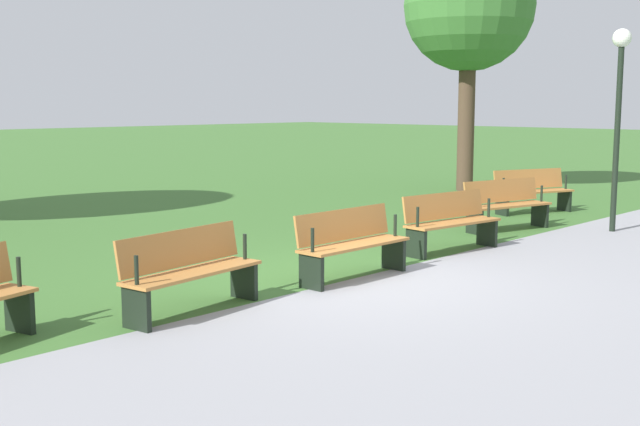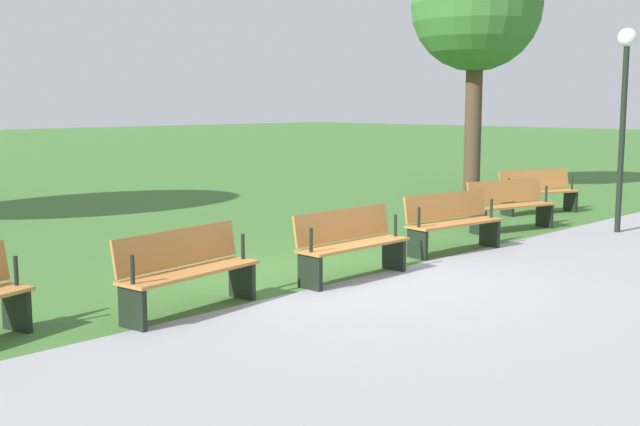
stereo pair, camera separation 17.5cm
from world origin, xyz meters
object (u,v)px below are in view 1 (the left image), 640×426
at_px(bench_2, 450,221).
at_px(bench_1, 506,204).
at_px(bench_4, 189,269).
at_px(bench_3, 351,242).
at_px(bench_0, 532,190).
at_px(tree_1, 469,7).
at_px(lamp_post, 619,89).

bearing_deg(bench_2, bench_1, -161.86).
xyz_separation_m(bench_2, bench_4, (4.91, -0.00, 0.00)).
height_order(bench_1, bench_3, same).
xyz_separation_m(bench_2, bench_3, (2.46, 0.16, 0.00)).
bearing_deg(bench_2, bench_0, -158.24).
xyz_separation_m(bench_2, tree_1, (-7.40, -4.61, 4.17)).
distance_m(bench_3, lamp_post, 6.40).
height_order(bench_0, bench_3, same).
bearing_deg(bench_3, bench_2, -176.38).
relative_size(bench_1, tree_1, 0.28).
relative_size(bench_2, lamp_post, 0.50).
height_order(bench_1, lamp_post, lamp_post).
distance_m(bench_4, lamp_post, 8.77).
bearing_deg(tree_1, bench_4, 20.51).
height_order(bench_1, tree_1, tree_1).
relative_size(bench_4, tree_1, 0.28).
distance_m(bench_4, tree_1, 13.79).
relative_size(bench_2, bench_4, 1.00).
distance_m(bench_0, tree_1, 5.98).
bearing_deg(bench_4, tree_1, -166.78).
bearing_deg(tree_1, bench_0, 51.96).
relative_size(bench_0, tree_1, 0.28).
xyz_separation_m(bench_1, bench_3, (4.87, 0.62, 0.00)).
height_order(bench_0, bench_1, same).
relative_size(bench_3, bench_4, 0.97).
relative_size(bench_0, bench_2, 1.00).
relative_size(bench_0, lamp_post, 0.51).
bearing_deg(bench_3, tree_1, -154.21).
bearing_deg(tree_1, bench_2, 31.91).
bearing_deg(lamp_post, bench_1, -51.90).
height_order(bench_3, bench_4, same).
bearing_deg(bench_1, bench_2, 25.43).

